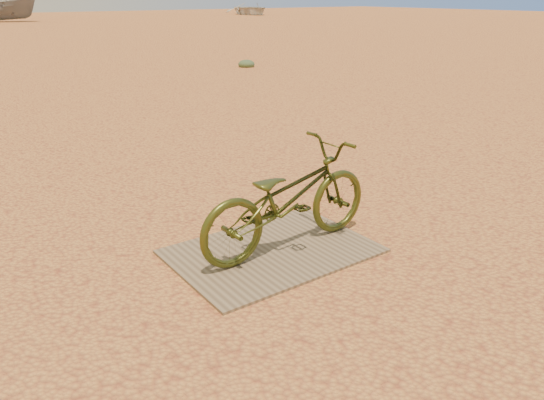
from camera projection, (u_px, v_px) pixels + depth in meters
ground at (264, 275)px, 3.90m from camera, size 120.00×120.00×0.00m
plywood_board at (272, 251)px, 4.24m from camera, size 1.56×1.09×0.02m
bicycle at (288, 198)px, 4.14m from camera, size 1.63×0.61×0.85m
boat_mid_right at (4, 9)px, 37.65m from camera, size 4.92×3.67×1.79m
boat_far_right at (251, 9)px, 50.26m from camera, size 4.52×5.71×1.07m
kale_b at (246, 67)px, 14.89m from camera, size 0.46×0.46×0.25m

